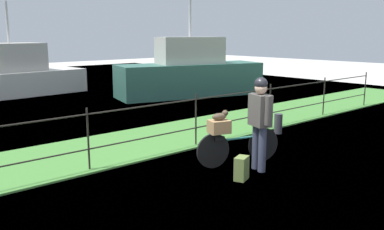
{
  "coord_description": "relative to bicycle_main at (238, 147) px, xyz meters",
  "views": [
    {
      "loc": [
        -4.64,
        -4.25,
        2.43
      ],
      "look_at": [
        0.51,
        1.56,
        0.9
      ],
      "focal_mm": 38.9,
      "sensor_mm": 36.0,
      "label": 1
    }
  ],
  "objects": [
    {
      "name": "bicycle_main",
      "position": [
        0.0,
        0.0,
        0.0
      ],
      "size": [
        1.67,
        0.56,
        0.65
      ],
      "color": "black",
      "rests_on": "ground"
    },
    {
      "name": "harbor_water",
      "position": [
        -0.99,
        9.43,
        -0.34
      ],
      "size": [
        30.0,
        30.0,
        0.0
      ],
      "primitive_type": "plane",
      "color": "#60849E",
      "rests_on": "ground"
    },
    {
      "name": "backpack_on_paving",
      "position": [
        -0.58,
        -0.62,
        -0.14
      ],
      "size": [
        0.33,
        0.27,
        0.4
      ],
      "primitive_type": "cube",
      "rotation": [
        0.0,
        0.0,
        0.38
      ],
      "color": "olive",
      "rests_on": "ground"
    },
    {
      "name": "iron_fence",
      "position": [
        -0.99,
        1.5,
        0.33
      ],
      "size": [
        18.04,
        0.04,
        1.15
      ],
      "color": "#28231E",
      "rests_on": "ground"
    },
    {
      "name": "moored_boat_near",
      "position": [
        -0.06,
        12.04,
        0.41
      ],
      "size": [
        5.62,
        2.7,
        3.65
      ],
      "color": "silver",
      "rests_on": "ground"
    },
    {
      "name": "moored_boat_far",
      "position": [
        5.14,
        7.22,
        0.52
      ],
      "size": [
        5.99,
        3.18,
        3.89
      ],
      "color": "#336656",
      "rests_on": "ground"
    },
    {
      "name": "ground_plane",
      "position": [
        -0.99,
        -0.82,
        -0.34
      ],
      "size": [
        60.0,
        60.0,
        0.0
      ],
      "primitive_type": "plane",
      "color": "beige"
    },
    {
      "name": "mooring_bollard",
      "position": [
        2.57,
        1.0,
        -0.1
      ],
      "size": [
        0.2,
        0.2,
        0.49
      ],
      "primitive_type": "cylinder",
      "color": "#38383D",
      "rests_on": "ground"
    },
    {
      "name": "terrier_dog",
      "position": [
        -0.36,
        0.11,
        0.62
      ],
      "size": [
        0.32,
        0.22,
        0.18
      ],
      "color": "#4C3D2D",
      "rests_on": "wooden_crate"
    },
    {
      "name": "wooden_crate",
      "position": [
        -0.38,
        0.12,
        0.42
      ],
      "size": [
        0.43,
        0.38,
        0.24
      ],
      "primitive_type": "cube",
      "rotation": [
        0.0,
        0.0,
        -0.3
      ],
      "color": "#A87F51",
      "rests_on": "bicycle_main"
    },
    {
      "name": "grass_strip",
      "position": [
        -0.99,
        2.51,
        -0.33
      ],
      "size": [
        27.0,
        2.4,
        0.03
      ],
      "primitive_type": "cube",
      "color": "#478438",
      "rests_on": "ground"
    },
    {
      "name": "cyclist_person",
      "position": [
        0.03,
        -0.48,
        0.66
      ],
      "size": [
        0.37,
        0.52,
        1.68
      ],
      "color": "#383D51",
      "rests_on": "ground"
    }
  ]
}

